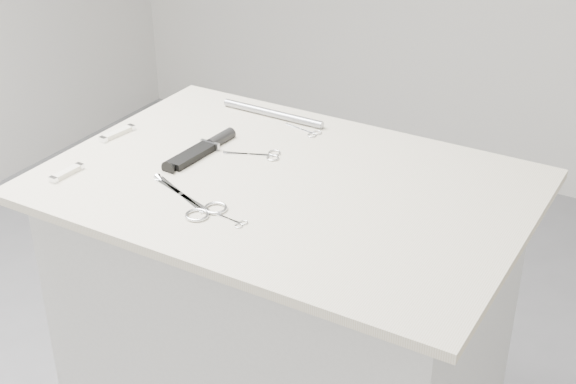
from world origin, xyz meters
The scene contains 10 objects.
plinth centered at (0.00, 0.00, 0.45)m, with size 0.90×0.60×0.90m, color #B7B7B5.
display_board centered at (0.00, 0.00, 0.91)m, with size 1.00×0.70×0.02m, color beige.
large_shears centered at (-0.10, -0.18, 0.92)m, with size 0.21×0.12×0.01m.
embroidery_scissors_a centered at (-0.10, 0.08, 0.92)m, with size 0.13×0.08×0.00m.
embroidery_scissors_b centered at (-0.08, 0.24, 0.92)m, with size 0.10×0.04×0.00m.
tiny_scissors centered at (0.00, -0.19, 0.92)m, with size 0.07×0.03×0.00m.
sheathed_knife centered at (-0.23, 0.03, 0.93)m, with size 0.05×0.21×0.03m.
pocket_knife_a centered at (-0.46, 0.00, 0.93)m, with size 0.03×0.10×0.01m.
pocket_knife_b centered at (-0.41, -0.21, 0.93)m, with size 0.02×0.09×0.01m.
metal_rail centered at (-0.20, 0.28, 0.93)m, with size 0.02×0.02×0.28m, color gray.
Camera 1 is at (0.75, -1.28, 1.70)m, focal length 50.00 mm.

